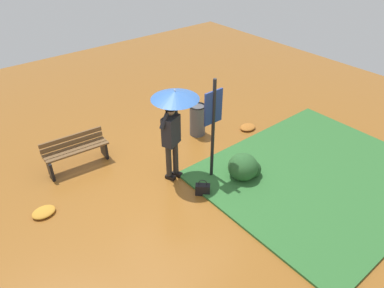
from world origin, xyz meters
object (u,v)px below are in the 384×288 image
person_with_umbrella (173,113)px  trash_bin (198,120)px  info_sign_post (213,119)px  handbag (203,189)px  park_bench (76,151)px

person_with_umbrella → trash_bin: person_with_umbrella is taller
info_sign_post → trash_bin: (0.88, 1.53, -1.03)m
person_with_umbrella → info_sign_post: info_sign_post is taller
trash_bin → handbag: bearing=-127.1°
park_bench → info_sign_post: bearing=-46.3°
info_sign_post → trash_bin: bearing=60.0°
info_sign_post → park_bench: size_ratio=1.64×
park_bench → trash_bin: bearing=-12.5°
handbag → trash_bin: 2.36m
info_sign_post → handbag: bearing=-147.5°
person_with_umbrella → handbag: size_ratio=5.53×
person_with_umbrella → info_sign_post: bearing=-42.7°
info_sign_post → handbag: 1.46m
handbag → park_bench: size_ratio=0.26×
person_with_umbrella → handbag: (0.05, -0.87, -1.42)m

